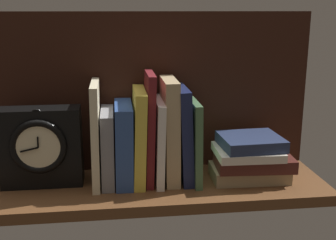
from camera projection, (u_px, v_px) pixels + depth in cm
name	position (u px, v px, depth cm)	size (l,w,h in cm)	color
ground_plane	(151.00, 189.00, 99.92)	(82.06, 23.75, 2.50)	brown
back_panel	(146.00, 92.00, 105.51)	(82.06, 1.20, 38.93)	black
book_cream_twain	(96.00, 134.00, 97.63)	(1.68, 15.09, 23.61)	beige
book_gray_chess	(108.00, 147.00, 98.76)	(2.84, 13.84, 17.12)	gray
book_blue_modern	(124.00, 143.00, 99.02)	(3.91, 14.75, 18.54)	#2D4C8E
book_yellow_seinlanguage	(139.00, 136.00, 99.04)	(2.57, 14.72, 21.80)	gold
book_maroon_dawkins	(149.00, 128.00, 98.86)	(1.74, 12.89, 25.60)	maroon
book_white_catcher	(158.00, 141.00, 99.91)	(1.74, 15.10, 19.24)	silver
book_tan_shortstories	(170.00, 130.00, 99.63)	(3.17, 13.44, 24.07)	tan
book_navy_bierce	(183.00, 134.00, 100.26)	(2.52, 13.86, 22.08)	#192147
book_green_romantic	(193.00, 139.00, 100.91)	(1.63, 16.19, 19.22)	#476B44
framed_clock	(41.00, 147.00, 96.67)	(18.12, 7.54, 18.63)	black
book_stack_side	(250.00, 158.00, 100.75)	(19.01, 13.47, 10.67)	#9E8966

